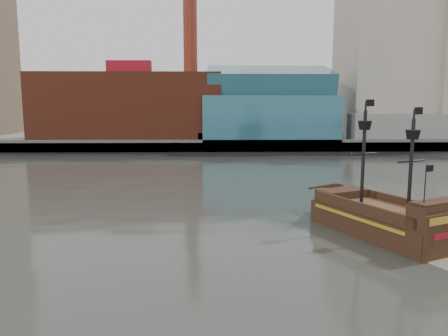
{
  "coord_description": "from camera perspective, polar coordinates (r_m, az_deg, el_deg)",
  "views": [
    {
      "loc": [
        -2.65,
        -30.88,
        10.21
      ],
      "look_at": [
        -1.65,
        11.26,
        4.0
      ],
      "focal_mm": 35.0,
      "sensor_mm": 36.0,
      "label": 1
    }
  ],
  "objects": [
    {
      "name": "seawall",
      "position": [
        93.85,
        0.26,
        2.93
      ],
      "size": [
        220.0,
        1.0,
        2.6
      ],
      "primitive_type": "cube",
      "color": "#4C4C49",
      "rests_on": "ground"
    },
    {
      "name": "skyline",
      "position": [
        116.6,
        2.6,
        15.44
      ],
      "size": [
        149.0,
        45.0,
        62.0
      ],
      "color": "brown",
      "rests_on": "promenade_far"
    },
    {
      "name": "pirate_ship",
      "position": [
        36.57,
        20.15,
        -6.69
      ],
      "size": [
        10.39,
        15.63,
        11.33
      ],
      "rotation": [
        0.0,
        0.0,
        0.43
      ],
      "color": "black",
      "rests_on": "ground"
    },
    {
      "name": "promenade_far",
      "position": [
        123.26,
        -0.13,
        4.09
      ],
      "size": [
        220.0,
        60.0,
        2.0
      ],
      "primitive_type": "cube",
      "color": "slate",
      "rests_on": "ground"
    },
    {
      "name": "ground",
      "position": [
        32.64,
        3.41,
        -9.87
      ],
      "size": [
        400.0,
        400.0,
        0.0
      ],
      "primitive_type": "plane",
      "color": "#2D302A",
      "rests_on": "ground"
    }
  ]
}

